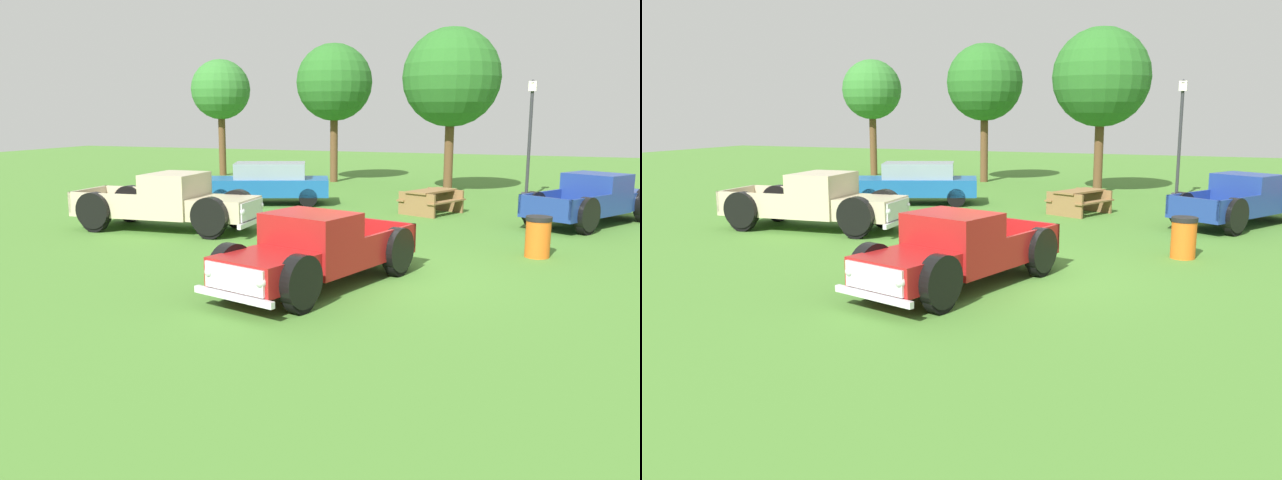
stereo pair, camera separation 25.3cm
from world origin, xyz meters
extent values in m
plane|color=#477A2D|center=(0.00, 0.00, 0.00)|extent=(80.00, 80.00, 0.00)
cube|color=maroon|center=(-1.13, -2.52, 0.62)|extent=(1.79, 1.78, 0.52)
cube|color=silver|center=(-1.34, -3.23, 0.62)|extent=(1.27, 0.42, 0.44)
sphere|color=silver|center=(-0.77, -3.37, 0.65)|extent=(0.19, 0.19, 0.19)
sphere|color=silver|center=(-1.89, -3.05, 0.65)|extent=(0.19, 0.19, 0.19)
cube|color=maroon|center=(-0.76, -1.24, 0.91)|extent=(1.87, 1.63, 1.09)
cube|color=#8C9EA8|center=(-0.92, -1.80, 1.15)|extent=(1.33, 0.42, 0.48)
cube|color=maroon|center=(-0.31, 0.31, 0.41)|extent=(2.09, 2.36, 0.10)
cube|color=maroon|center=(0.42, 0.10, 0.72)|extent=(0.63, 1.94, 0.52)
cube|color=maroon|center=(-1.03, 0.52, 0.72)|extent=(0.63, 1.94, 0.52)
cube|color=maroon|center=(-0.04, 1.23, 0.72)|extent=(1.55, 0.52, 0.52)
cylinder|color=black|center=(-0.36, -2.75, 0.36)|extent=(0.40, 0.75, 0.72)
cylinder|color=#B7B7BC|center=(-0.35, -2.75, 0.36)|extent=(0.30, 0.34, 0.29)
cylinder|color=black|center=(-0.36, -2.75, 0.54)|extent=(0.51, 0.95, 0.91)
cylinder|color=black|center=(-1.90, -2.30, 0.36)|extent=(0.40, 0.75, 0.72)
cylinder|color=#B7B7BC|center=(-1.91, -2.30, 0.36)|extent=(0.30, 0.34, 0.29)
cylinder|color=black|center=(-1.90, -2.30, 0.54)|extent=(0.51, 0.95, 0.91)
cylinder|color=black|center=(0.53, 0.31, 0.36)|extent=(0.40, 0.75, 0.72)
cylinder|color=#B7B7BC|center=(0.54, 0.31, 0.36)|extent=(0.30, 0.34, 0.29)
cylinder|color=black|center=(0.53, 0.31, 0.54)|extent=(0.51, 0.95, 0.91)
cylinder|color=black|center=(-1.01, 0.76, 0.36)|extent=(0.40, 0.75, 0.72)
cylinder|color=#B7B7BC|center=(-1.02, 0.76, 0.36)|extent=(0.30, 0.34, 0.29)
cylinder|color=black|center=(-1.01, 0.76, 0.54)|extent=(0.51, 0.95, 0.91)
cube|color=silver|center=(-1.35, -3.26, 0.33)|extent=(1.69, 0.58, 0.11)
cube|color=#C6B793|center=(-5.10, 3.34, 0.69)|extent=(1.68, 1.70, 0.58)
cube|color=silver|center=(-4.29, 3.39, 0.69)|extent=(0.15, 1.45, 0.49)
sphere|color=silver|center=(-4.35, 4.03, 0.72)|extent=(0.21, 0.21, 0.21)
sphere|color=silver|center=(-4.27, 2.75, 0.72)|extent=(0.21, 0.21, 0.21)
cube|color=#C6B793|center=(-6.58, 3.25, 1.01)|extent=(1.48, 1.84, 1.21)
cube|color=#8C9EA8|center=(-5.93, 3.29, 1.28)|extent=(0.13, 1.52, 0.53)
cube|color=#C6B793|center=(-8.37, 3.15, 0.45)|extent=(2.32, 1.90, 0.11)
cube|color=#C6B793|center=(-8.42, 3.99, 0.80)|extent=(2.22, 0.22, 0.58)
cube|color=#C6B793|center=(-8.32, 2.31, 0.80)|extent=(2.22, 0.22, 0.58)
cube|color=#C6B793|center=(-9.43, 3.08, 0.80)|extent=(0.19, 1.77, 0.58)
cylinder|color=black|center=(-5.15, 4.23, 0.40)|extent=(0.82, 0.28, 0.80)
cylinder|color=#B7B7BC|center=(-5.15, 4.24, 0.40)|extent=(0.34, 0.27, 0.32)
cylinder|color=black|center=(-5.15, 4.23, 0.60)|extent=(1.03, 0.36, 1.01)
cylinder|color=black|center=(-5.05, 2.46, 0.40)|extent=(0.82, 0.28, 0.80)
cylinder|color=#B7B7BC|center=(-5.05, 2.45, 0.40)|extent=(0.34, 0.27, 0.32)
cylinder|color=black|center=(-5.05, 2.46, 0.60)|extent=(1.03, 0.36, 1.01)
cylinder|color=black|center=(-8.69, 4.02, 0.40)|extent=(0.82, 0.28, 0.80)
cylinder|color=#B7B7BC|center=(-8.69, 4.03, 0.40)|extent=(0.34, 0.27, 0.32)
cylinder|color=black|center=(-8.69, 4.02, 0.60)|extent=(1.03, 0.36, 1.01)
cylinder|color=black|center=(-8.58, 2.25, 0.40)|extent=(0.82, 0.28, 0.80)
cylinder|color=#B7B7BC|center=(-8.58, 2.24, 0.40)|extent=(0.34, 0.27, 0.32)
cylinder|color=black|center=(-8.58, 2.25, 0.60)|extent=(1.03, 0.36, 1.01)
cube|color=silver|center=(-4.25, 3.39, 0.36)|extent=(0.22, 1.93, 0.13)
cube|color=navy|center=(5.20, 9.81, 0.64)|extent=(2.04, 2.03, 0.54)
cube|color=silver|center=(5.59, 10.46, 0.64)|extent=(1.19, 0.74, 0.45)
sphere|color=silver|center=(5.07, 10.75, 0.67)|extent=(0.20, 0.20, 0.20)
cube|color=navy|center=(4.50, 8.63, 0.94)|extent=(2.06, 1.94, 1.13)
cube|color=#8C9EA8|center=(4.81, 9.15, 1.19)|extent=(1.24, 0.76, 0.50)
cube|color=navy|center=(3.65, 7.20, 0.42)|extent=(2.46, 2.61, 0.10)
cube|color=navy|center=(2.98, 7.59, 0.74)|extent=(1.12, 1.81, 0.54)
cube|color=navy|center=(4.32, 6.80, 0.74)|extent=(1.12, 1.81, 0.54)
cube|color=navy|center=(3.15, 6.34, 0.74)|extent=(1.45, 0.91, 0.54)
cylinder|color=black|center=(4.49, 10.24, 0.37)|extent=(0.57, 0.75, 0.75)
cylinder|color=#B7B7BC|center=(4.49, 10.24, 0.37)|extent=(0.36, 0.38, 0.30)
cylinder|color=black|center=(4.49, 10.24, 0.56)|extent=(0.72, 0.95, 0.94)
cylinder|color=black|center=(2.82, 7.41, 0.37)|extent=(0.57, 0.75, 0.75)
cylinder|color=#B7B7BC|center=(2.81, 7.41, 0.37)|extent=(0.36, 0.38, 0.30)
cylinder|color=black|center=(2.82, 7.41, 0.56)|extent=(0.72, 0.95, 0.94)
cylinder|color=black|center=(4.24, 6.56, 0.37)|extent=(0.57, 0.75, 0.75)
cylinder|color=#B7B7BC|center=(4.24, 6.56, 0.37)|extent=(0.36, 0.38, 0.30)
cylinder|color=black|center=(4.24, 6.56, 0.56)|extent=(0.72, 0.95, 0.94)
cube|color=silver|center=(5.61, 10.50, 0.34)|extent=(1.59, 1.00, 0.12)
cube|color=#195699|center=(-6.51, 9.06, 0.63)|extent=(4.83, 3.32, 0.61)
cube|color=#7F939E|center=(-6.37, 9.12, 1.21)|extent=(2.89, 2.33, 0.56)
cylinder|color=black|center=(-7.63, 7.76, 0.32)|extent=(0.68, 0.42, 0.65)
cylinder|color=black|center=(-8.22, 9.27, 0.32)|extent=(0.68, 0.42, 0.65)
cylinder|color=black|center=(-4.80, 8.85, 0.32)|extent=(0.68, 0.42, 0.65)
cylinder|color=black|center=(-5.38, 10.37, 0.32)|extent=(0.68, 0.42, 0.65)
cube|color=#2D2D33|center=(2.25, 13.71, 0.12)|extent=(0.36, 0.36, 0.25)
cylinder|color=#2D2D33|center=(2.25, 13.71, 2.14)|extent=(0.12, 0.12, 3.79)
cube|color=#F2EACC|center=(2.25, 13.71, 4.22)|extent=(0.28, 0.28, 0.36)
cone|color=#2D2D33|center=(2.25, 13.71, 4.40)|extent=(0.32, 0.32, 0.14)
cube|color=olive|center=(-0.46, 8.87, 0.75)|extent=(1.47, 1.97, 0.06)
cube|color=olive|center=(0.09, 8.62, 0.45)|extent=(0.99, 1.76, 0.05)
cube|color=olive|center=(-1.01, 9.11, 0.45)|extent=(0.99, 1.76, 0.05)
cube|color=olive|center=(-0.79, 8.14, 0.38)|extent=(1.31, 0.65, 0.75)
cube|color=olive|center=(-0.13, 9.60, 0.38)|extent=(1.31, 0.65, 0.75)
cylinder|color=orange|center=(3.13, 3.17, 0.42)|extent=(0.56, 0.56, 0.85)
cylinder|color=black|center=(3.13, 3.17, 0.90)|extent=(0.59, 0.59, 0.10)
cylinder|color=brown|center=(-6.75, 17.14, 1.65)|extent=(0.36, 0.36, 3.29)
sphere|color=#286623|center=(-6.75, 17.14, 4.62)|extent=(3.54, 3.54, 3.54)
cylinder|color=brown|center=(-0.87, 14.34, 1.58)|extent=(0.36, 0.36, 3.17)
sphere|color=#286623|center=(-0.87, 14.34, 4.62)|extent=(3.87, 3.87, 3.87)
cylinder|color=brown|center=(-13.25, 18.13, 1.63)|extent=(0.36, 0.36, 3.26)
sphere|color=#33752D|center=(-13.25, 18.13, 4.39)|extent=(3.02, 3.02, 3.02)
camera|label=1|loc=(3.66, -12.55, 3.32)|focal=37.11mm
camera|label=2|loc=(3.89, -12.46, 3.32)|focal=37.11mm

